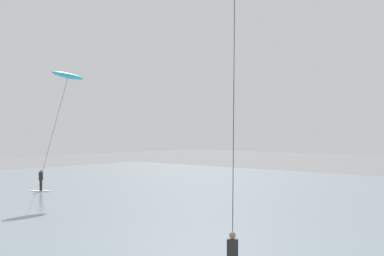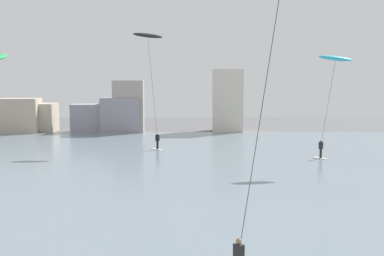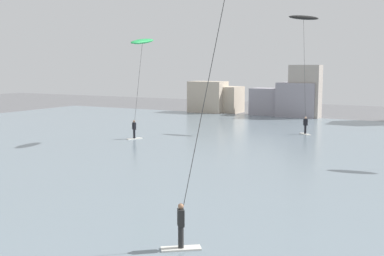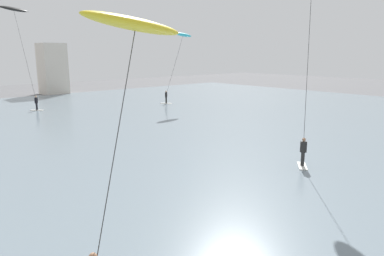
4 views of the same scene
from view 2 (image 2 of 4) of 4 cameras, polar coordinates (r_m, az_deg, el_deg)
name	(u,v)px [view 2 (image 2 of 4)]	position (r m, az deg, el deg)	size (l,w,h in m)	color
water_bay	(156,174)	(35.50, -4.21, -5.38)	(84.00, 52.00, 0.10)	slate
far_shore_buildings	(119,111)	(62.39, -8.48, 1.98)	(30.22, 4.93, 7.91)	#B7A893
kitesurfer_cyan	(333,71)	(39.67, 16.13, 6.34)	(2.76, 4.58, 8.66)	silver
kitesurfer_black	(149,47)	(47.64, -5.04, 9.32)	(3.05, 2.76, 11.30)	silver
kitesurfer_lime	(278,4)	(17.10, 9.97, 14.01)	(3.45, 3.12, 11.00)	silver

